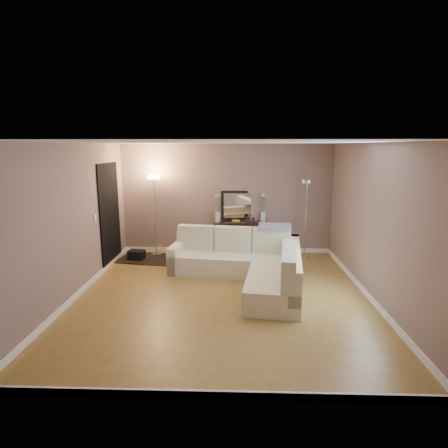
{
  "coord_description": "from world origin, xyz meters",
  "views": [
    {
      "loc": [
        0.23,
        -6.11,
        2.54
      ],
      "look_at": [
        0.0,
        0.8,
        1.1
      ],
      "focal_mm": 30.0,
      "sensor_mm": 36.0,
      "label": 1
    }
  ],
  "objects_px": {
    "sectional_sofa": "(249,263)",
    "floor_lamp_unlit": "(307,203)",
    "console_table": "(237,236)",
    "floor_lamp_lit": "(155,199)"
  },
  "relations": [
    {
      "from": "console_table",
      "to": "floor_lamp_unlit",
      "type": "xyz_separation_m",
      "value": [
        1.55,
        -0.32,
        0.84
      ]
    },
    {
      "from": "console_table",
      "to": "floor_lamp_lit",
      "type": "bearing_deg",
      "value": -175.6
    },
    {
      "from": "console_table",
      "to": "floor_lamp_unlit",
      "type": "height_order",
      "value": "floor_lamp_unlit"
    },
    {
      "from": "sectional_sofa",
      "to": "floor_lamp_unlit",
      "type": "bearing_deg",
      "value": 47.98
    },
    {
      "from": "sectional_sofa",
      "to": "floor_lamp_unlit",
      "type": "height_order",
      "value": "floor_lamp_unlit"
    },
    {
      "from": "floor_lamp_unlit",
      "to": "console_table",
      "type": "bearing_deg",
      "value": 168.45
    },
    {
      "from": "floor_lamp_lit",
      "to": "console_table",
      "type": "bearing_deg",
      "value": 4.4
    },
    {
      "from": "floor_lamp_unlit",
      "to": "sectional_sofa",
      "type": "bearing_deg",
      "value": -132.02
    },
    {
      "from": "sectional_sofa",
      "to": "floor_lamp_unlit",
      "type": "distance_m",
      "value": 2.21
    },
    {
      "from": "sectional_sofa",
      "to": "floor_lamp_unlit",
      "type": "relative_size",
      "value": 1.54
    }
  ]
}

